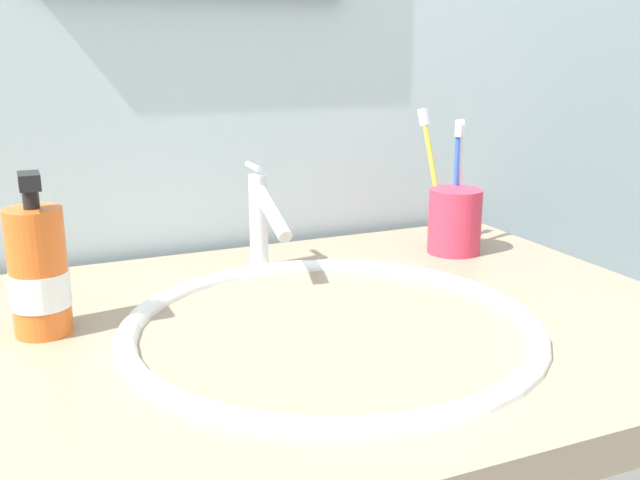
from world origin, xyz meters
name	(u,v)px	position (x,y,z in m)	size (l,w,h in m)	color
tiled_wall_back	(196,39)	(0.00, 0.35, 1.20)	(2.12, 0.04, 2.40)	silver
sink_basin	(331,359)	(0.04, -0.03, 0.87)	(0.45, 0.45, 0.11)	white
faucet	(262,217)	(0.04, 0.19, 0.98)	(0.02, 0.14, 0.14)	silver
toothbrush_cup	(455,221)	(0.32, 0.17, 0.95)	(0.08, 0.08, 0.09)	#D8334C
toothbrush_yellow	(433,169)	(0.30, 0.21, 1.02)	(0.03, 0.06, 0.20)	yellow
toothbrush_blue	(456,175)	(0.33, 0.19, 1.01)	(0.02, 0.03, 0.18)	blue
toothbrush_white	(460,174)	(0.34, 0.20, 1.01)	(0.03, 0.05, 0.18)	white
soap_dispenser	(39,274)	(-0.24, 0.08, 0.97)	(0.06, 0.06, 0.17)	orange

